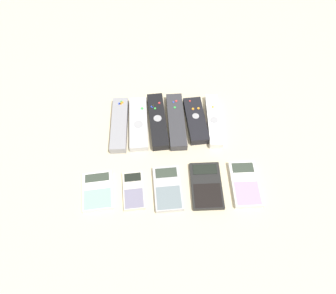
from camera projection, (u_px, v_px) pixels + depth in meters
name	position (u px, v px, depth m)	size (l,w,h in m)	color
ground_plane	(169.00, 159.00, 1.01)	(3.00, 3.00, 0.00)	beige
remote_0	(119.00, 124.00, 1.06)	(0.06, 0.21, 0.03)	gray
remote_1	(139.00, 123.00, 1.07)	(0.06, 0.20, 0.02)	#B7B7BC
remote_2	(158.00, 121.00, 1.07)	(0.06, 0.22, 0.03)	black
remote_3	(176.00, 121.00, 1.07)	(0.05, 0.21, 0.03)	#333338
remote_4	(196.00, 120.00, 1.07)	(0.07, 0.18, 0.03)	black
remote_5	(214.00, 120.00, 1.07)	(0.05, 0.21, 0.03)	white
calculator_0	(98.00, 191.00, 0.94)	(0.10, 0.12, 0.01)	silver
calculator_1	(134.00, 190.00, 0.94)	(0.07, 0.12, 0.01)	beige
calculator_2	(168.00, 188.00, 0.94)	(0.08, 0.14, 0.02)	#B2B2B7
calculator_3	(206.00, 186.00, 0.95)	(0.09, 0.15, 0.01)	black
calculator_4	(245.00, 184.00, 0.95)	(0.08, 0.15, 0.02)	silver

